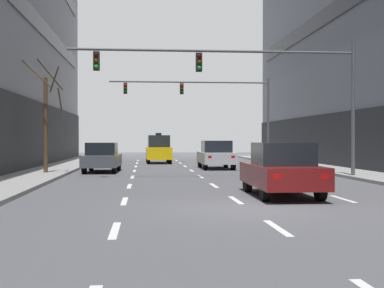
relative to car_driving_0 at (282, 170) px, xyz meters
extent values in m
plane|color=#515156|center=(-1.62, -2.89, -0.84)|extent=(120.00, 120.00, 0.00)
cube|color=silver|center=(-4.90, -5.89, -0.84)|extent=(0.16, 2.00, 0.01)
cube|color=silver|center=(-4.90, -0.89, -0.84)|extent=(0.16, 2.00, 0.01)
cube|color=silver|center=(-4.90, 4.11, -0.84)|extent=(0.16, 2.00, 0.01)
cube|color=silver|center=(-4.90, 9.11, -0.84)|extent=(0.16, 2.00, 0.01)
cube|color=silver|center=(-4.90, 14.11, -0.84)|extent=(0.16, 2.00, 0.01)
cube|color=silver|center=(-4.90, 19.11, -0.84)|extent=(0.16, 2.00, 0.01)
cube|color=silver|center=(-4.90, 24.11, -0.84)|extent=(0.16, 2.00, 0.01)
cube|color=silver|center=(-4.90, 29.11, -0.84)|extent=(0.16, 2.00, 0.01)
cube|color=silver|center=(-1.62, -5.89, -0.84)|extent=(0.16, 2.00, 0.01)
cube|color=silver|center=(-1.62, -0.89, -0.84)|extent=(0.16, 2.00, 0.01)
cube|color=silver|center=(-1.62, 4.11, -0.84)|extent=(0.16, 2.00, 0.01)
cube|color=silver|center=(-1.62, 9.11, -0.84)|extent=(0.16, 2.00, 0.01)
cube|color=silver|center=(-1.62, 14.11, -0.84)|extent=(0.16, 2.00, 0.01)
cube|color=silver|center=(-1.62, 19.11, -0.84)|extent=(0.16, 2.00, 0.01)
cube|color=silver|center=(-1.62, 24.11, -0.84)|extent=(0.16, 2.00, 0.01)
cube|color=silver|center=(-1.62, 29.11, -0.84)|extent=(0.16, 2.00, 0.01)
cube|color=silver|center=(1.66, -0.89, -0.84)|extent=(0.16, 2.00, 0.01)
cube|color=silver|center=(1.66, 4.11, -0.84)|extent=(0.16, 2.00, 0.01)
cube|color=silver|center=(1.66, 9.11, -0.84)|extent=(0.16, 2.00, 0.01)
cube|color=silver|center=(1.66, 14.11, -0.84)|extent=(0.16, 2.00, 0.01)
cube|color=silver|center=(1.66, 19.11, -0.84)|extent=(0.16, 2.00, 0.01)
cube|color=silver|center=(1.66, 24.11, -0.84)|extent=(0.16, 2.00, 0.01)
cube|color=silver|center=(1.66, 29.11, -0.84)|extent=(0.16, 2.00, 0.01)
cylinder|color=black|center=(-0.81, 1.46, -0.50)|extent=(0.24, 0.68, 0.68)
cylinder|color=black|center=(0.84, 1.44, -0.50)|extent=(0.24, 0.68, 0.68)
cylinder|color=black|center=(-0.84, -1.33, -0.50)|extent=(0.24, 0.68, 0.68)
cylinder|color=black|center=(0.81, -1.35, -0.50)|extent=(0.24, 0.68, 0.68)
cube|color=maroon|center=(0.00, 0.06, -0.17)|extent=(1.96, 4.57, 0.66)
cube|color=black|center=(0.00, -0.15, 0.51)|extent=(1.68, 1.98, 0.70)
cube|color=white|center=(-0.64, 2.30, -0.05)|extent=(0.21, 0.09, 0.14)
cube|color=red|center=(-0.69, -2.17, -0.05)|extent=(0.21, 0.09, 0.14)
cube|color=white|center=(0.69, 2.28, -0.05)|extent=(0.21, 0.09, 0.14)
cube|color=red|center=(0.64, -2.18, -0.05)|extent=(0.21, 0.09, 0.14)
cylinder|color=black|center=(-4.10, 25.22, -0.51)|extent=(0.23, 0.66, 0.65)
cylinder|color=black|center=(-2.51, 25.25, -0.51)|extent=(0.23, 0.66, 0.65)
cylinder|color=black|center=(-4.04, 22.54, -0.51)|extent=(0.23, 0.66, 0.65)
cylinder|color=black|center=(-2.45, 22.58, -0.51)|extent=(0.23, 0.66, 0.65)
cube|color=yellow|center=(-3.28, 23.90, -0.07)|extent=(1.92, 4.40, 0.89)
cube|color=black|center=(-3.28, 23.90, 0.83)|extent=(1.64, 2.61, 0.89)
cube|color=white|center=(-3.96, 26.02, 0.09)|extent=(0.20, 0.08, 0.14)
cube|color=red|center=(-3.87, 21.74, 0.09)|extent=(0.20, 0.08, 0.14)
cube|color=white|center=(-2.69, 26.05, 0.09)|extent=(0.20, 0.08, 0.14)
cube|color=red|center=(-2.59, 21.77, 0.09)|extent=(0.20, 0.08, 0.14)
cube|color=black|center=(-3.28, 23.90, 1.36)|extent=(0.44, 0.21, 0.18)
cylinder|color=black|center=(-0.79, 17.42, -0.49)|extent=(0.23, 0.69, 0.69)
cylinder|color=black|center=(0.88, 17.43, -0.49)|extent=(0.23, 0.69, 0.69)
cylinder|color=black|center=(-0.77, 14.59, -0.49)|extent=(0.23, 0.69, 0.69)
cylinder|color=black|center=(0.90, 14.60, -0.49)|extent=(0.23, 0.69, 0.69)
cube|color=#B7BABF|center=(0.05, 16.01, -0.16)|extent=(1.95, 4.61, 0.67)
cube|color=black|center=(0.06, 15.80, 0.53)|extent=(1.69, 2.00, 0.71)
cube|color=white|center=(-0.63, 18.27, -0.04)|extent=(0.21, 0.08, 0.15)
cube|color=red|center=(-0.61, 13.75, -0.04)|extent=(0.21, 0.08, 0.15)
cube|color=white|center=(0.72, 18.28, -0.04)|extent=(0.21, 0.08, 0.15)
cube|color=red|center=(0.74, 13.75, -0.04)|extent=(0.21, 0.08, 0.15)
cylinder|color=black|center=(-7.39, 14.53, -0.51)|extent=(0.24, 0.66, 0.65)
cylinder|color=black|center=(-5.81, 14.47, -0.51)|extent=(0.24, 0.66, 0.65)
cylinder|color=black|center=(-7.49, 11.87, -0.51)|extent=(0.24, 0.66, 0.65)
cylinder|color=black|center=(-5.91, 11.81, -0.51)|extent=(0.24, 0.66, 0.65)
cube|color=#474C51|center=(-6.65, 13.17, -0.20)|extent=(1.98, 4.40, 0.63)
cube|color=black|center=(-6.66, 12.97, 0.45)|extent=(1.65, 1.93, 0.67)
cube|color=white|center=(-7.20, 15.32, -0.09)|extent=(0.20, 0.09, 0.14)
cube|color=red|center=(-7.37, 11.07, -0.09)|extent=(0.20, 0.09, 0.14)
cube|color=white|center=(-5.93, 15.27, -0.09)|extent=(0.20, 0.09, 0.14)
cube|color=red|center=(-6.10, 11.02, -0.09)|extent=(0.20, 0.09, 0.14)
cylinder|color=#4C4C51|center=(5.34, 7.48, 2.44)|extent=(0.18, 0.18, 6.28)
cylinder|color=#4C4C51|center=(-1.21, 7.48, 4.97)|extent=(13.10, 0.12, 0.12)
cube|color=black|center=(-1.87, 7.48, 4.45)|extent=(0.28, 0.24, 0.84)
sphere|color=#4B0704|center=(-1.87, 7.34, 4.71)|extent=(0.17, 0.17, 0.17)
sphere|color=#523505|center=(-1.87, 7.34, 4.45)|extent=(0.17, 0.17, 0.17)
sphere|color=green|center=(-1.87, 7.34, 4.19)|extent=(0.17, 0.17, 0.17)
cube|color=black|center=(-6.45, 7.48, 4.45)|extent=(0.28, 0.24, 0.84)
sphere|color=#4B0704|center=(-6.45, 7.34, 4.71)|extent=(0.17, 0.17, 0.17)
sphere|color=#523505|center=(-6.45, 7.34, 4.45)|extent=(0.17, 0.17, 0.17)
sphere|color=green|center=(-6.45, 7.34, 4.19)|extent=(0.17, 0.17, 0.17)
cylinder|color=#4C4C51|center=(5.34, 24.60, 2.53)|extent=(0.18, 0.18, 6.46)
cylinder|color=#4C4C51|center=(-0.84, 24.60, 5.40)|extent=(12.37, 0.12, 0.12)
cube|color=black|center=(-1.46, 24.60, 4.88)|extent=(0.28, 0.24, 0.84)
sphere|color=red|center=(-1.46, 24.46, 5.14)|extent=(0.17, 0.17, 0.17)
sphere|color=#523505|center=(-1.46, 24.46, 4.88)|extent=(0.17, 0.17, 0.17)
sphere|color=#073E10|center=(-1.46, 24.46, 4.62)|extent=(0.17, 0.17, 0.17)
cube|color=black|center=(-5.79, 24.60, 4.88)|extent=(0.28, 0.24, 0.84)
sphere|color=red|center=(-5.79, 24.46, 5.14)|extent=(0.17, 0.17, 0.17)
sphere|color=#523505|center=(-5.79, 24.46, 4.88)|extent=(0.17, 0.17, 0.17)
sphere|color=#073E10|center=(-5.79, 24.46, 4.62)|extent=(0.17, 0.17, 0.17)
cylinder|color=#4C3823|center=(-9.29, 10.86, 1.69)|extent=(0.21, 0.21, 4.78)
cylinder|color=#42301E|center=(-9.58, 10.11, 4.16)|extent=(1.56, 0.67, 1.44)
cylinder|color=#42301E|center=(-8.58, 10.88, 2.99)|extent=(0.12, 1.45, 1.05)
cylinder|color=#42301E|center=(-8.90, 11.13, 4.04)|extent=(0.65, 0.86, 1.24)
cylinder|color=#42301E|center=(-8.96, 10.29, 4.16)|extent=(1.21, 0.74, 1.50)
camera|label=1|loc=(-4.31, -16.52, 0.96)|focal=49.90mm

